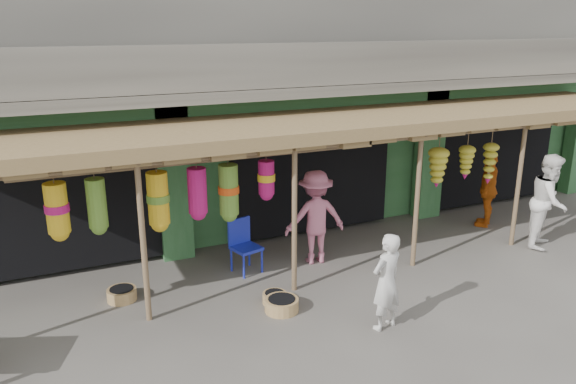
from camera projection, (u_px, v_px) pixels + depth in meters
name	position (u px, v px, depth m)	size (l,w,h in m)	color
ground	(362.00, 270.00, 10.52)	(80.00, 80.00, 0.00)	#514C47
building	(263.00, 68.00, 13.79)	(16.40, 6.80, 7.00)	gray
awning	(338.00, 128.00, 10.41)	(14.00, 2.70, 2.79)	brown
blue_chair	(243.00, 243.00, 10.36)	(0.58, 0.59, 1.00)	#1B27B1
basket_left	(122.00, 294.00, 9.36)	(0.49, 0.49, 0.20)	brown
basket_mid	(282.00, 305.00, 9.01)	(0.55, 0.55, 0.21)	#8F5F40
basket_right	(275.00, 298.00, 9.27)	(0.40, 0.40, 0.18)	olive
person_front	(386.00, 282.00, 8.33)	(0.56, 0.36, 1.52)	silver
person_right	(549.00, 201.00, 11.40)	(0.95, 0.74, 1.94)	white
person_vendor	(488.00, 189.00, 12.60)	(1.01, 0.42, 1.73)	#CB5D13
person_shopper	(315.00, 217.00, 10.65)	(1.17, 0.68, 1.82)	#C56885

